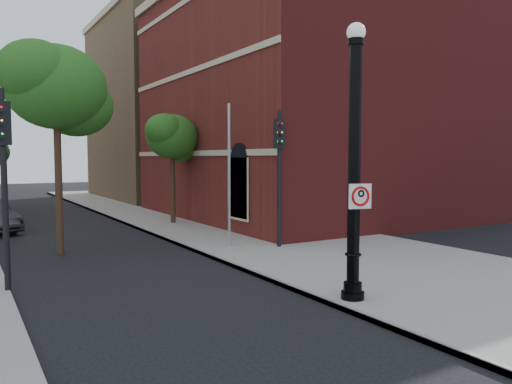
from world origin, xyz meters
TOP-DOWN VIEW (x-y plane):
  - ground at (0.00, 0.00)m, footprint 120.00×120.00m
  - sidewalk_right at (6.00, 10.00)m, footprint 8.00×60.00m
  - curb_edge at (2.05, 10.00)m, footprint 0.10×60.00m
  - brick_wall_building at (16.00, 14.00)m, footprint 22.30×16.30m
  - bg_building_tan_b at (16.00, 30.00)m, footprint 22.00×14.00m
  - lamppost at (2.57, -0.58)m, footprint 0.53×0.53m
  - no_parking_sign at (2.61, -0.74)m, footprint 0.55×0.16m
  - traffic_signal_left at (-4.05, 4.25)m, footprint 0.38×0.43m
  - traffic_signal_right at (4.79, 5.77)m, footprint 0.40×0.44m
  - utility_pole at (3.36, 6.85)m, footprint 0.10×0.10m
  - street_tree_a at (-2.01, 9.05)m, footprint 3.92×3.55m
  - street_tree_c at (4.02, 13.96)m, footprint 2.99×2.70m

SIDE VIEW (x-z plane):
  - ground at x=0.00m, z-range 0.00..0.00m
  - sidewalk_right at x=6.00m, z-range 0.00..0.12m
  - curb_edge at x=2.05m, z-range 0.00..0.14m
  - no_parking_sign at x=2.61m, z-range 2.18..2.73m
  - utility_pole at x=3.36m, z-range 0.00..5.22m
  - lamppost at x=2.57m, z-range -0.24..6.00m
  - traffic_signal_left at x=-4.05m, z-range 0.86..5.79m
  - traffic_signal_right at x=4.79m, z-range 0.86..5.81m
  - street_tree_c at x=4.02m, z-range 1.56..6.94m
  - street_tree_a at x=-2.01m, z-range 2.05..9.12m
  - brick_wall_building at x=16.00m, z-range 0.01..12.51m
  - bg_building_tan_b at x=16.00m, z-range 0.00..14.00m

